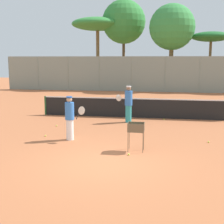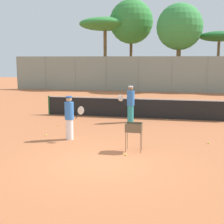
% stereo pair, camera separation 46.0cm
% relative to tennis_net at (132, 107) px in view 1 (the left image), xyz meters
% --- Properties ---
extents(ground_plane, '(80.00, 80.00, 0.00)m').
position_rel_tennis_net_xyz_m(ground_plane, '(0.00, -7.62, -0.56)').
color(ground_plane, '#B7663D').
extents(tennis_net, '(10.02, 0.10, 1.07)m').
position_rel_tennis_net_xyz_m(tennis_net, '(0.00, 0.00, 0.00)').
color(tennis_net, '#26592D').
rests_on(tennis_net, ground_plane).
extents(back_fence, '(28.76, 0.08, 3.38)m').
position_rel_tennis_net_xyz_m(back_fence, '(0.00, 13.56, 1.13)').
color(back_fence, gray).
rests_on(back_fence, ground_plane).
extents(tree_0, '(5.51, 5.51, 7.49)m').
position_rel_tennis_net_xyz_m(tree_0, '(-5.68, 16.97, 6.17)').
color(tree_0, brown).
rests_on(tree_0, ground_plane).
extents(tree_1, '(3.88, 3.88, 5.77)m').
position_rel_tennis_net_xyz_m(tree_1, '(5.94, 15.98, 4.66)').
color(tree_1, brown).
rests_on(tree_1, ground_plane).
extents(tree_2, '(4.63, 4.63, 9.34)m').
position_rel_tennis_net_xyz_m(tree_2, '(-2.92, 17.48, 6.45)').
color(tree_2, brown).
rests_on(tree_2, ground_plane).
extents(tree_5, '(4.48, 4.48, 8.45)m').
position_rel_tennis_net_xyz_m(tree_5, '(2.13, 15.44, 5.62)').
color(tree_5, brown).
rests_on(tree_5, ground_plane).
extents(player_white_outfit, '(0.89, 0.38, 1.72)m').
position_rel_tennis_net_xyz_m(player_white_outfit, '(-1.89, -5.10, 0.34)').
color(player_white_outfit, white).
rests_on(player_white_outfit, ground_plane).
extents(player_red_cap, '(0.82, 0.63, 1.82)m').
position_rel_tennis_net_xyz_m(player_red_cap, '(-0.06, -1.30, 0.39)').
color(player_red_cap, teal).
rests_on(player_red_cap, ground_plane).
extents(ball_cart, '(0.56, 0.41, 0.99)m').
position_rel_tennis_net_xyz_m(ball_cart, '(0.79, -6.15, 0.20)').
color(ball_cart, brown).
rests_on(ball_cart, ground_plane).
extents(tennis_ball_1, '(0.07, 0.07, 0.07)m').
position_rel_tennis_net_xyz_m(tennis_ball_1, '(1.71, -0.36, -0.53)').
color(tennis_ball_1, '#D1E54C').
rests_on(tennis_ball_1, ground_plane).
extents(tennis_ball_2, '(0.07, 0.07, 0.07)m').
position_rel_tennis_net_xyz_m(tennis_ball_2, '(3.43, -4.63, -0.53)').
color(tennis_ball_2, '#D1E54C').
rests_on(tennis_ball_2, ground_plane).
extents(tennis_ball_3, '(0.07, 0.07, 0.07)m').
position_rel_tennis_net_xyz_m(tennis_ball_3, '(0.62, -6.71, -0.53)').
color(tennis_ball_3, '#D1E54C').
rests_on(tennis_ball_3, ground_plane).
extents(tennis_ball_5, '(0.07, 0.07, 0.07)m').
position_rel_tennis_net_xyz_m(tennis_ball_5, '(-3.05, -4.79, -0.53)').
color(tennis_ball_5, '#D1E54C').
rests_on(tennis_ball_5, ground_plane).
extents(tennis_ball_6, '(0.07, 0.07, 0.07)m').
position_rel_tennis_net_xyz_m(tennis_ball_6, '(-3.27, -2.88, -0.53)').
color(tennis_ball_6, '#D1E54C').
rests_on(tennis_ball_6, ground_plane).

